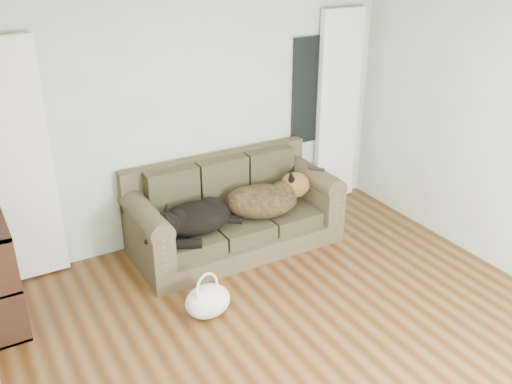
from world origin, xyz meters
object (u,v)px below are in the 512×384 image
sofa (235,208)px  dog_shepherd (265,201)px  tote_bag (208,300)px  dog_black_lab (193,221)px

sofa → dog_shepherd: (0.30, -0.08, 0.04)m
sofa → tote_bag: size_ratio=5.24×
sofa → dog_shepherd: 0.32m
dog_shepherd → dog_black_lab: bearing=21.4°
sofa → dog_black_lab: 0.53m
dog_black_lab → tote_bag: size_ratio=1.78×
dog_shepherd → tote_bag: (-1.07, -0.85, -0.33)m
sofa → tote_bag: (-0.77, -0.93, -0.29)m
sofa → tote_bag: bearing=-129.4°
sofa → dog_black_lab: size_ratio=2.95×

